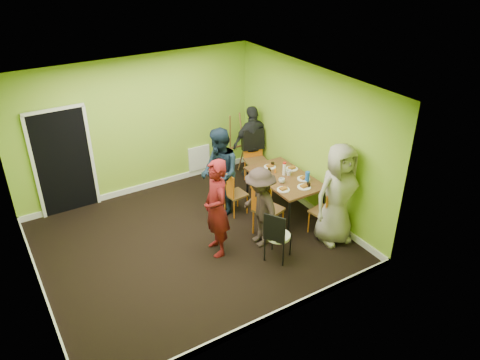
% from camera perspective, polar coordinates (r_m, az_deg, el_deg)
% --- Properties ---
extents(ground, '(5.00, 5.00, 0.00)m').
position_cam_1_polar(ground, '(8.34, -5.94, -7.58)').
color(ground, black).
rests_on(ground, ground).
extents(room_walls, '(5.04, 4.54, 2.82)m').
position_cam_1_polar(room_walls, '(7.82, -6.59, -1.62)').
color(room_walls, '#94BA2F').
rests_on(room_walls, ground).
extents(dining_table, '(0.90, 1.50, 0.75)m').
position_cam_1_polar(dining_table, '(8.84, 5.45, 0.08)').
color(dining_table, black).
rests_on(dining_table, ground).
extents(chair_left_far, '(0.40, 0.39, 0.88)m').
position_cam_1_polar(chair_left_far, '(8.82, -0.89, -1.39)').
color(chair_left_far, orange).
rests_on(chair_left_far, ground).
extents(chair_left_near, '(0.55, 0.55, 1.07)m').
position_cam_1_polar(chair_left_near, '(8.16, 3.12, -3.25)').
color(chair_left_near, orange).
rests_on(chair_left_near, ground).
extents(chair_back_end, '(0.57, 0.64, 1.15)m').
position_cam_1_polar(chair_back_end, '(9.94, 1.66, 4.30)').
color(chair_back_end, orange).
rests_on(chair_back_end, ground).
extents(chair_front_end, '(0.46, 0.46, 0.96)m').
position_cam_1_polar(chair_front_end, '(8.34, 10.58, -3.49)').
color(chair_front_end, orange).
rests_on(chair_front_end, ground).
extents(chair_bentwood, '(0.50, 0.50, 0.93)m').
position_cam_1_polar(chair_bentwood, '(7.62, 4.51, -6.62)').
color(chair_bentwood, black).
rests_on(chair_bentwood, ground).
extents(easel, '(0.60, 0.57, 1.50)m').
position_cam_1_polar(easel, '(10.10, -0.05, 4.30)').
color(easel, brown).
rests_on(easel, ground).
extents(plate_near_left, '(0.25, 0.25, 0.01)m').
position_cam_1_polar(plate_near_left, '(8.96, 2.73, 1.03)').
color(plate_near_left, white).
rests_on(plate_near_left, dining_table).
extents(plate_near_right, '(0.23, 0.23, 0.01)m').
position_cam_1_polar(plate_near_right, '(8.37, 5.30, -1.19)').
color(plate_near_right, white).
rests_on(plate_near_right, dining_table).
extents(plate_far_back, '(0.23, 0.23, 0.01)m').
position_cam_1_polar(plate_far_back, '(9.15, 3.66, 1.62)').
color(plate_far_back, white).
rests_on(plate_far_back, dining_table).
extents(plate_far_front, '(0.25, 0.25, 0.01)m').
position_cam_1_polar(plate_far_front, '(8.50, 7.82, -0.86)').
color(plate_far_front, white).
rests_on(plate_far_front, dining_table).
extents(plate_wall_back, '(0.23, 0.23, 0.01)m').
position_cam_1_polar(plate_wall_back, '(9.11, 6.34, 1.37)').
color(plate_wall_back, white).
rests_on(plate_wall_back, dining_table).
extents(plate_wall_front, '(0.24, 0.24, 0.01)m').
position_cam_1_polar(plate_wall_front, '(8.78, 7.78, 0.14)').
color(plate_wall_front, white).
rests_on(plate_wall_front, dining_table).
extents(thermos, '(0.06, 0.06, 0.23)m').
position_cam_1_polar(thermos, '(8.84, 5.42, 1.31)').
color(thermos, white).
rests_on(thermos, dining_table).
extents(blue_bottle, '(0.08, 0.08, 0.19)m').
position_cam_1_polar(blue_bottle, '(8.68, 8.22, 0.43)').
color(blue_bottle, blue).
rests_on(blue_bottle, dining_table).
extents(orange_bottle, '(0.04, 0.04, 0.08)m').
position_cam_1_polar(orange_bottle, '(8.94, 4.31, 1.13)').
color(orange_bottle, orange).
rests_on(orange_bottle, dining_table).
extents(glass_mid, '(0.07, 0.07, 0.09)m').
position_cam_1_polar(glass_mid, '(8.92, 3.58, 1.13)').
color(glass_mid, black).
rests_on(glass_mid, dining_table).
extents(glass_back, '(0.07, 0.07, 0.08)m').
position_cam_1_polar(glass_back, '(9.17, 4.00, 1.92)').
color(glass_back, black).
rests_on(glass_back, dining_table).
extents(glass_front, '(0.07, 0.07, 0.08)m').
position_cam_1_polar(glass_front, '(8.51, 8.35, -0.60)').
color(glass_front, black).
rests_on(glass_front, dining_table).
extents(cup_a, '(0.12, 0.12, 0.09)m').
position_cam_1_polar(cup_a, '(8.59, 5.11, -0.07)').
color(cup_a, white).
rests_on(cup_a, dining_table).
extents(cup_b, '(0.11, 0.11, 0.10)m').
position_cam_1_polar(cup_b, '(8.86, 5.96, 0.89)').
color(cup_b, white).
rests_on(cup_b, dining_table).
extents(person_standing, '(0.49, 0.68, 1.71)m').
position_cam_1_polar(person_standing, '(7.62, -2.90, -3.47)').
color(person_standing, '#5E1012').
rests_on(person_standing, ground).
extents(person_left_far, '(0.81, 0.95, 1.71)m').
position_cam_1_polar(person_left_far, '(8.71, -2.48, 0.90)').
color(person_left_far, '#12212E').
rests_on(person_left_far, ground).
extents(person_left_near, '(0.62, 0.98, 1.45)m').
position_cam_1_polar(person_left_near, '(7.89, 2.44, -3.37)').
color(person_left_near, '#302420').
rests_on(person_left_near, ground).
extents(person_back_end, '(0.95, 0.40, 1.62)m').
position_cam_1_polar(person_back_end, '(10.08, 1.56, 4.64)').
color(person_back_end, black).
rests_on(person_back_end, ground).
extents(person_front_end, '(0.95, 0.67, 1.83)m').
position_cam_1_polar(person_front_end, '(8.05, 11.88, -1.73)').
color(person_front_end, gray).
rests_on(person_front_end, ground).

